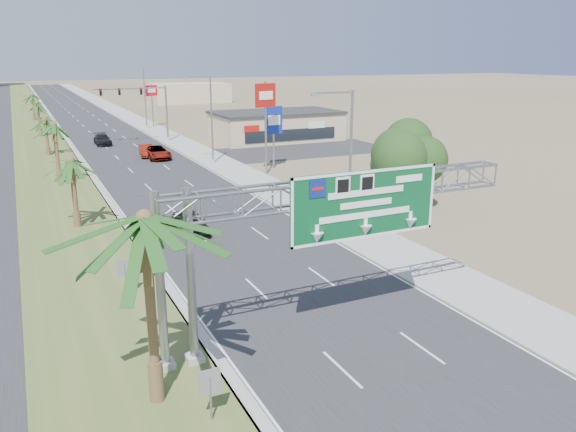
# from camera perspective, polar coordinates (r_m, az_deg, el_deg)

# --- Properties ---
(road) EXTENTS (12.00, 300.00, 0.02)m
(road) POSITION_cam_1_polar(r_m,az_deg,el_deg) (121.35, -19.82, 9.33)
(road) COLOR #28282B
(road) RESTS_ON ground
(sidewalk_right) EXTENTS (4.00, 300.00, 0.10)m
(sidewalk_right) POSITION_cam_1_polar(r_m,az_deg,el_deg) (122.52, -15.83, 9.74)
(sidewalk_right) COLOR #9E9B93
(sidewalk_right) RESTS_ON ground
(median_grass) EXTENTS (7.00, 300.00, 0.12)m
(median_grass) POSITION_cam_1_polar(r_m,az_deg,el_deg) (120.71, -24.58, 8.82)
(median_grass) COLOR #455F2A
(median_grass) RESTS_ON ground
(sign_gantry) EXTENTS (16.75, 1.24, 7.50)m
(sign_gantry) POSITION_cam_1_polar(r_m,az_deg,el_deg) (23.89, 4.20, 1.14)
(sign_gantry) COLOR gray
(sign_gantry) RESTS_ON ground
(palm_near) EXTENTS (5.70, 5.70, 8.35)m
(palm_near) POSITION_cam_1_polar(r_m,az_deg,el_deg) (19.13, -14.39, -0.41)
(palm_near) COLOR brown
(palm_near) RESTS_ON ground
(palm_row_b) EXTENTS (3.99, 3.99, 5.95)m
(palm_row_b) POSITION_cam_1_polar(r_m,az_deg,el_deg) (42.81, -21.19, 5.15)
(palm_row_b) COLOR brown
(palm_row_b) RESTS_ON ground
(palm_row_c) EXTENTS (3.99, 3.99, 6.75)m
(palm_row_c) POSITION_cam_1_polar(r_m,az_deg,el_deg) (58.52, -22.69, 8.40)
(palm_row_c) COLOR brown
(palm_row_c) RESTS_ON ground
(palm_row_d) EXTENTS (3.99, 3.99, 5.45)m
(palm_row_d) POSITION_cam_1_polar(r_m,az_deg,el_deg) (76.53, -23.48, 8.89)
(palm_row_d) COLOR brown
(palm_row_d) RESTS_ON ground
(palm_row_e) EXTENTS (3.99, 3.99, 6.15)m
(palm_row_e) POSITION_cam_1_polar(r_m,az_deg,el_deg) (95.39, -24.12, 10.39)
(palm_row_e) COLOR brown
(palm_row_e) RESTS_ON ground
(palm_row_f) EXTENTS (3.99, 3.99, 5.75)m
(palm_row_f) POSITION_cam_1_polar(r_m,az_deg,el_deg) (120.35, -24.60, 11.04)
(palm_row_f) COLOR brown
(palm_row_f) RESTS_ON ground
(streetlight_near) EXTENTS (3.27, 0.44, 10.00)m
(streetlight_near) POSITION_cam_1_polar(r_m,az_deg,el_deg) (38.49, 6.08, 4.72)
(streetlight_near) COLOR gray
(streetlight_near) RESTS_ON ground
(streetlight_mid) EXTENTS (3.27, 0.44, 10.00)m
(streetlight_mid) POSITION_cam_1_polar(r_m,az_deg,el_deg) (65.62, -7.92, 9.32)
(streetlight_mid) COLOR gray
(streetlight_mid) RESTS_ON ground
(streetlight_far) EXTENTS (3.27, 0.44, 10.00)m
(streetlight_far) POSITION_cam_1_polar(r_m,az_deg,el_deg) (100.36, -14.41, 11.24)
(streetlight_far) COLOR gray
(streetlight_far) RESTS_ON ground
(signal_mast) EXTENTS (10.28, 0.71, 8.00)m
(signal_mast) POSITION_cam_1_polar(r_m,az_deg,el_deg) (84.27, -13.60, 10.59)
(signal_mast) COLOR gray
(signal_mast) RESTS_ON ground
(store_building) EXTENTS (18.00, 10.00, 4.00)m
(store_building) POSITION_cam_1_polar(r_m,az_deg,el_deg) (84.20, -1.19, 9.07)
(store_building) COLOR tan
(store_building) RESTS_ON ground
(oak_near) EXTENTS (4.50, 4.50, 6.80)m
(oak_near) POSITION_cam_1_polar(r_m,az_deg,el_deg) (46.07, 11.68, 6.13)
(oak_near) COLOR brown
(oak_near) RESTS_ON ground
(oak_far) EXTENTS (3.50, 3.50, 5.60)m
(oak_far) POSITION_cam_1_polar(r_m,az_deg,el_deg) (51.12, 11.63, 6.27)
(oak_far) COLOR brown
(oak_far) RESTS_ON ground
(median_signback_a) EXTENTS (0.75, 0.08, 2.08)m
(median_signback_a) POSITION_cam_1_polar(r_m,az_deg,el_deg) (19.91, -7.91, -16.73)
(median_signback_a) COLOR gray
(median_signback_a) RESTS_ON ground
(median_signback_b) EXTENTS (0.75, 0.08, 2.08)m
(median_signback_b) POSITION_cam_1_polar(r_m,az_deg,el_deg) (30.33, -16.25, -5.36)
(median_signback_b) COLOR gray
(median_signback_b) RESTS_ON ground
(building_distant_right) EXTENTS (20.00, 12.00, 5.00)m
(building_distant_right) POSITION_cam_1_polar(r_m,az_deg,el_deg) (156.31, -10.01, 12.22)
(building_distant_right) COLOR tan
(building_distant_right) RESTS_ON ground
(car_left_lane) EXTENTS (1.90, 4.50, 1.52)m
(car_left_lane) POSITION_cam_1_polar(r_m,az_deg,el_deg) (40.31, -9.85, -0.68)
(car_left_lane) COLOR black
(car_left_lane) RESTS_ON ground
(car_mid_lane) EXTENTS (2.13, 4.65, 1.48)m
(car_mid_lane) POSITION_cam_1_polar(r_m,az_deg,el_deg) (72.50, -14.19, 6.45)
(car_mid_lane) COLOR maroon
(car_mid_lane) RESTS_ON ground
(car_right_lane) EXTENTS (2.56, 5.54, 1.54)m
(car_right_lane) POSITION_cam_1_polar(r_m,az_deg,el_deg) (70.53, -13.14, 6.29)
(car_right_lane) COLOR gray
(car_right_lane) RESTS_ON ground
(car_far) EXTENTS (2.14, 5.13, 1.48)m
(car_far) POSITION_cam_1_polar(r_m,az_deg,el_deg) (83.88, -18.33, 7.37)
(car_far) COLOR black
(car_far) RESTS_ON ground
(pole_sign_red_near) EXTENTS (2.41, 0.80, 9.64)m
(pole_sign_red_near) POSITION_cam_1_polar(r_m,az_deg,el_deg) (58.73, -2.31, 11.56)
(pole_sign_red_near) COLOR gray
(pole_sign_red_near) RESTS_ON ground
(pole_sign_blue) EXTENTS (2.01, 0.42, 7.05)m
(pole_sign_blue) POSITION_cam_1_polar(r_m,az_deg,el_deg) (62.36, -1.48, 9.50)
(pole_sign_blue) COLOR gray
(pole_sign_blue) RESTS_ON ground
(pole_sign_red_far) EXTENTS (2.19, 0.95, 7.40)m
(pole_sign_red_far) POSITION_cam_1_polar(r_m,az_deg,el_deg) (102.22, -13.70, 11.99)
(pole_sign_red_far) COLOR gray
(pole_sign_red_far) RESTS_ON ground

